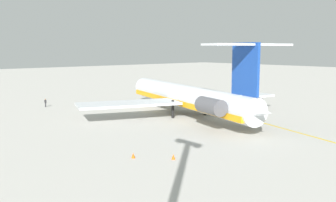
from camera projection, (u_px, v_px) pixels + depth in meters
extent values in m
plane|color=#B7B5AD|center=(240.00, 114.00, 64.59)|extent=(358.38, 358.38, 0.00)
cylinder|color=silver|center=(186.00, 96.00, 63.33)|extent=(36.22, 12.88, 3.88)
cone|color=silver|center=(144.00, 87.00, 79.47)|extent=(4.85, 4.62, 3.73)
cone|color=silver|center=(256.00, 110.00, 47.14)|extent=(6.31, 4.61, 3.30)
cube|color=orange|center=(186.00, 102.00, 63.45)|extent=(35.46, 12.75, 0.85)
cube|color=silver|center=(128.00, 104.00, 59.71)|extent=(11.35, 17.28, 0.39)
cube|color=silver|center=(231.00, 97.00, 68.57)|extent=(8.39, 16.90, 0.39)
cylinder|color=#515156|center=(211.00, 106.00, 50.79)|extent=(5.26, 3.40, 2.25)
cube|color=silver|center=(215.00, 106.00, 51.09)|extent=(3.13, 1.93, 0.47)
cylinder|color=#515156|center=(248.00, 103.00, 53.55)|extent=(5.26, 3.40, 2.25)
cube|color=silver|center=(244.00, 103.00, 53.25)|extent=(3.13, 1.93, 0.47)
cube|color=#19429E|center=(245.00, 69.00, 48.60)|extent=(5.19, 1.69, 6.88)
cube|color=silver|center=(228.00, 44.00, 46.43)|extent=(4.94, 6.40, 0.27)
cube|color=silver|center=(267.00, 45.00, 49.18)|extent=(4.94, 6.40, 0.27)
cylinder|color=black|center=(158.00, 99.00, 73.43)|extent=(0.43, 0.43, 2.95)
cylinder|color=black|center=(173.00, 109.00, 61.12)|extent=(0.43, 0.43, 2.95)
cylinder|color=black|center=(205.00, 107.00, 63.87)|extent=(0.43, 0.43, 2.95)
cylinder|color=black|center=(46.00, 105.00, 72.80)|extent=(0.10, 0.10, 0.78)
cylinder|color=black|center=(45.00, 105.00, 72.81)|extent=(0.10, 0.10, 0.78)
cylinder|color=#262628|center=(45.00, 101.00, 72.71)|extent=(0.26, 0.26, 0.62)
sphere|color=#8C6647|center=(45.00, 99.00, 72.65)|extent=(0.24, 0.24, 0.24)
cylinder|color=#262628|center=(46.00, 101.00, 72.68)|extent=(0.07, 0.07, 0.52)
cylinder|color=#262628|center=(45.00, 101.00, 72.72)|extent=(0.07, 0.07, 0.52)
cylinder|color=black|center=(234.00, 96.00, 85.97)|extent=(0.11, 0.11, 0.87)
cylinder|color=black|center=(234.00, 96.00, 85.83)|extent=(0.11, 0.11, 0.87)
cylinder|color=orange|center=(234.00, 93.00, 85.79)|extent=(0.29, 0.29, 0.69)
sphere|color=#8C6647|center=(234.00, 91.00, 85.72)|extent=(0.27, 0.27, 0.27)
cylinder|color=orange|center=(234.00, 93.00, 85.96)|extent=(0.08, 0.08, 0.59)
cylinder|color=orange|center=(235.00, 93.00, 85.61)|extent=(0.08, 0.08, 0.59)
cone|color=#EA590F|center=(201.00, 96.00, 88.11)|extent=(0.40, 0.40, 0.55)
cone|color=#EA590F|center=(173.00, 157.00, 38.31)|extent=(0.40, 0.40, 0.55)
cone|color=#EA590F|center=(133.00, 155.00, 38.77)|extent=(0.40, 0.40, 0.55)
cube|color=gold|center=(217.00, 110.00, 69.03)|extent=(78.32, 23.35, 0.01)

